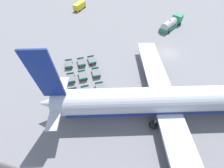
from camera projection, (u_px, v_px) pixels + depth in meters
The scene contains 14 objects.
ground_plane at pixel (168, 53), 33.63m from camera, with size 500.00×500.00×0.00m, color gray.
airplane at pixel (173, 100), 21.28m from camera, with size 32.86×41.83×12.77m.
fuel_tanker_primary at pixel (171, 24), 40.64m from camera, with size 8.39×8.55×2.88m.
service_van at pixel (80, 6), 49.58m from camera, with size 5.79×4.20×2.12m.
baggage_dolly_row_near_col_a at pixel (69, 64), 30.31m from camera, with size 3.29×1.97×0.92m.
baggage_dolly_row_near_col_b at pixel (71, 78), 27.58m from camera, with size 3.30×2.05×0.92m.
baggage_dolly_row_near_col_c at pixel (73, 94), 25.04m from camera, with size 3.30×2.08×0.92m.
baggage_dolly_row_mid_a_col_a at pixel (81, 62), 30.70m from camera, with size 3.30×2.13×0.92m.
baggage_dolly_row_mid_a_col_b at pixel (83, 76), 28.07m from camera, with size 3.30×2.15×0.92m.
baggage_dolly_row_mid_a_col_c at pixel (86, 92), 25.41m from camera, with size 3.30×2.15×0.92m.
baggage_dolly_row_mid_b_col_a at pixel (92, 60), 31.15m from camera, with size 3.30×2.19×0.92m.
baggage_dolly_row_mid_b_col_b at pixel (96, 73), 28.59m from camera, with size 3.30×2.03×0.92m.
baggage_dolly_row_mid_b_col_c at pixel (100, 88), 25.97m from camera, with size 3.30×2.03×0.92m.
stand_guidance_stripe at pixel (115, 98), 25.01m from camera, with size 0.37×21.19×0.01m.
Camera 1 is at (26.97, -14.82, 20.81)m, focal length 22.00 mm.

